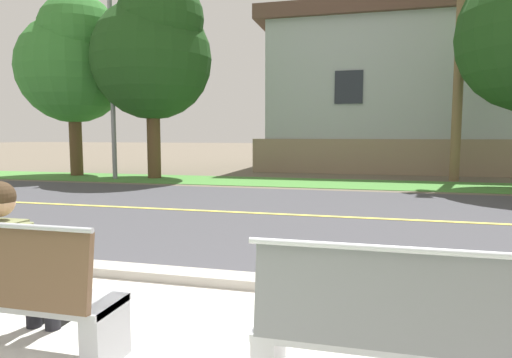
# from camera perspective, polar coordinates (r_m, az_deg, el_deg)

# --- Properties ---
(ground_plane) EXTENTS (140.00, 140.00, 0.00)m
(ground_plane) POSITION_cam_1_polar(r_m,az_deg,el_deg) (10.12, 7.63, -3.23)
(ground_plane) COLOR #665B4C
(curb_edge) EXTENTS (44.00, 0.30, 0.11)m
(curb_edge) POSITION_cam_1_polar(r_m,az_deg,el_deg) (4.68, -0.50, -13.20)
(curb_edge) COLOR #ADA89E
(curb_edge) RESTS_ON ground_plane
(street_asphalt) EXTENTS (52.00, 8.00, 0.01)m
(street_asphalt) POSITION_cam_1_polar(r_m,az_deg,el_deg) (8.65, 6.49, -4.73)
(street_asphalt) COLOR #424247
(street_asphalt) RESTS_ON ground_plane
(road_centre_line) EXTENTS (48.00, 0.14, 0.01)m
(road_centre_line) POSITION_cam_1_polar(r_m,az_deg,el_deg) (8.65, 6.50, -4.70)
(road_centre_line) COLOR #E0CC4C
(road_centre_line) RESTS_ON ground_plane
(far_verge_grass) EXTENTS (48.00, 2.80, 0.02)m
(far_verge_grass) POSITION_cam_1_polar(r_m,az_deg,el_deg) (14.38, 9.60, -0.56)
(far_verge_grass) COLOR #478438
(far_verge_grass) RESTS_ON ground_plane
(bench_left) EXTENTS (1.71, 0.48, 1.01)m
(bench_left) POSITION_cam_1_polar(r_m,az_deg,el_deg) (3.67, -30.19, -12.93)
(bench_left) COLOR #9EA0A8
(bench_left) RESTS_ON ground_plane
(bench_right) EXTENTS (1.71, 0.48, 1.01)m
(bench_right) POSITION_cam_1_polar(r_m,az_deg,el_deg) (2.72, 18.78, -19.06)
(bench_right) COLOR silver
(bench_right) RESTS_ON ground_plane
(seated_person_olive) EXTENTS (0.52, 0.68, 1.25)m
(seated_person_olive) POSITION_cam_1_polar(r_m,az_deg,el_deg) (3.75, -29.03, -8.87)
(seated_person_olive) COLOR black
(seated_person_olive) RESTS_ON ground_plane
(streetlamp) EXTENTS (0.24, 2.10, 6.84)m
(streetlamp) POSITION_cam_1_polar(r_m,az_deg,el_deg) (16.68, -17.84, 13.60)
(streetlamp) COLOR gray
(streetlamp) RESTS_ON ground_plane
(shade_tree_far_left) EXTENTS (4.05, 4.05, 6.68)m
(shade_tree_far_left) POSITION_cam_1_polar(r_m,az_deg,el_deg) (18.36, -22.53, 14.01)
(shade_tree_far_left) COLOR brown
(shade_tree_far_left) RESTS_ON ground_plane
(shade_tree_left) EXTENTS (4.23, 4.23, 6.97)m
(shade_tree_left) POSITION_cam_1_polar(r_m,az_deg,el_deg) (16.44, -13.09, 15.99)
(shade_tree_left) COLOR brown
(shade_tree_left) RESTS_ON ground_plane
(garden_wall) EXTENTS (13.00, 0.36, 1.40)m
(garden_wall) POSITION_cam_1_polar(r_m,az_deg,el_deg) (18.17, 19.99, 2.67)
(garden_wall) COLOR gray
(garden_wall) RESTS_ON ground_plane
(house_across_street) EXTENTS (13.38, 6.91, 6.87)m
(house_across_street) POSITION_cam_1_polar(r_m,az_deg,el_deg) (21.43, 19.89, 10.54)
(house_across_street) COLOR #A3ADB2
(house_across_street) RESTS_ON ground_plane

